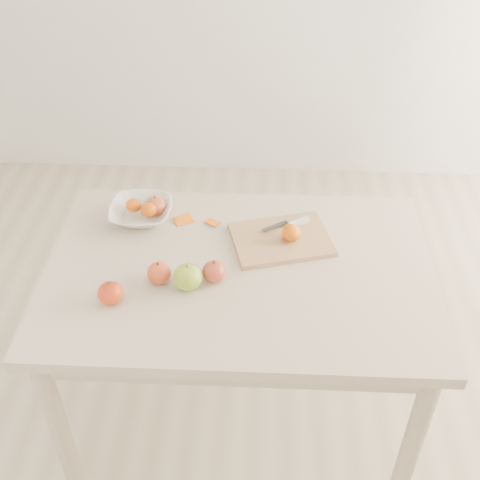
{
  "coord_description": "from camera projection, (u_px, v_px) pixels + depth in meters",
  "views": [
    {
      "loc": [
        0.07,
        -1.38,
        1.99
      ],
      "look_at": [
        0.0,
        0.05,
        0.82
      ],
      "focal_mm": 45.0,
      "sensor_mm": 36.0,
      "label": 1
    }
  ],
  "objects": [
    {
      "name": "cutting_board",
      "position": [
        281.0,
        239.0,
        1.95
      ],
      "size": [
        0.36,
        0.3,
        0.02
      ],
      "primitive_type": "cube",
      "rotation": [
        0.0,
        0.0,
        0.27
      ],
      "color": "#A98054",
      "rests_on": "table"
    },
    {
      "name": "orange_peel_b",
      "position": [
        213.0,
        223.0,
        2.03
      ],
      "size": [
        0.06,
        0.05,
        0.01
      ],
      "primitive_type": "cube",
      "rotation": [
        -0.14,
        0.0,
        -0.58
      ],
      "color": "#E15C0F",
      "rests_on": "table"
    },
    {
      "name": "ground",
      "position": [
        239.0,
        412.0,
        2.33
      ],
      "size": [
        3.5,
        3.5,
        0.0
      ],
      "primitive_type": "plane",
      "color": "#C6B293",
      "rests_on": "ground"
    },
    {
      "name": "fruit_bowl",
      "position": [
        141.0,
        212.0,
        2.03
      ],
      "size": [
        0.21,
        0.21,
        0.05
      ],
      "primitive_type": "imported",
      "color": "white",
      "rests_on": "table"
    },
    {
      "name": "paring_knife",
      "position": [
        295.0,
        223.0,
        1.99
      ],
      "size": [
        0.16,
        0.09,
        0.01
      ],
      "color": "white",
      "rests_on": "cutting_board"
    },
    {
      "name": "apple_red_d",
      "position": [
        110.0,
        293.0,
        1.72
      ],
      "size": [
        0.07,
        0.07,
        0.07
      ],
      "primitive_type": "ellipsoid",
      "color": "#8D0506",
      "rests_on": "table"
    },
    {
      "name": "apple_green",
      "position": [
        188.0,
        277.0,
        1.76
      ],
      "size": [
        0.09,
        0.09,
        0.08
      ],
      "primitive_type": "ellipsoid",
      "color": "#68A11C",
      "rests_on": "table"
    },
    {
      "name": "orange_peel_a",
      "position": [
        183.0,
        221.0,
        2.04
      ],
      "size": [
        0.07,
        0.07,
        0.01
      ],
      "primitive_type": "cube",
      "rotation": [
        0.21,
        0.0,
        0.53
      ],
      "color": "#D9600F",
      "rests_on": "table"
    },
    {
      "name": "apple_red_b",
      "position": [
        159.0,
        273.0,
        1.79
      ],
      "size": [
        0.07,
        0.07,
        0.07
      ],
      "primitive_type": "ellipsoid",
      "color": "maroon",
      "rests_on": "table"
    },
    {
      "name": "board_tangerine",
      "position": [
        291.0,
        233.0,
        1.92
      ],
      "size": [
        0.06,
        0.06,
        0.05
      ],
      "primitive_type": "ellipsoid",
      "color": "#CC5407",
      "rests_on": "cutting_board"
    },
    {
      "name": "table",
      "position": [
        239.0,
        291.0,
        1.92
      ],
      "size": [
        1.2,
        0.8,
        0.75
      ],
      "color": "beige",
      "rests_on": "ground"
    },
    {
      "name": "bowl_tangerine_far",
      "position": [
        148.0,
        210.0,
        2.01
      ],
      "size": [
        0.05,
        0.05,
        0.05
      ],
      "primitive_type": "ellipsoid",
      "color": "#DD4807",
      "rests_on": "fruit_bowl"
    },
    {
      "name": "bowl_tangerine_near",
      "position": [
        134.0,
        205.0,
        2.03
      ],
      "size": [
        0.05,
        0.05,
        0.05
      ],
      "primitive_type": "ellipsoid",
      "color": "#D24B07",
      "rests_on": "fruit_bowl"
    },
    {
      "name": "apple_red_a",
      "position": [
        156.0,
        206.0,
        2.05
      ],
      "size": [
        0.07,
        0.07,
        0.07
      ],
      "primitive_type": "ellipsoid",
      "color": "maroon",
      "rests_on": "table"
    },
    {
      "name": "apple_red_e",
      "position": [
        214.0,
        271.0,
        1.79
      ],
      "size": [
        0.07,
        0.07,
        0.06
      ],
      "primitive_type": "ellipsoid",
      "color": "maroon",
      "rests_on": "table"
    }
  ]
}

